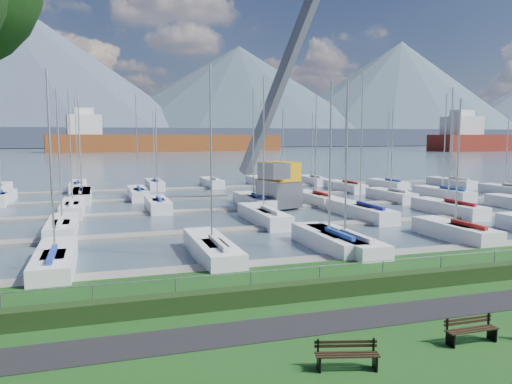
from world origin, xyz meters
name	(u,v)px	position (x,y,z in m)	size (l,w,h in m)	color
path	(379,316)	(0.00, -3.00, 0.01)	(160.00, 2.00, 0.04)	black
water	(117,150)	(0.00, 260.00, -0.40)	(800.00, 540.00, 0.20)	#435462
hedge	(346,287)	(0.00, -0.40, 0.35)	(80.00, 0.70, 0.70)	black
fence	(342,264)	(0.00, 0.00, 1.20)	(0.04, 0.04, 80.00)	gray
foothill	(113,137)	(0.00, 330.00, 6.00)	(900.00, 80.00, 12.00)	#3A4155
mountains	(118,87)	(7.35, 404.62, 46.68)	(1190.00, 360.00, 115.00)	#465066
docks	(210,211)	(0.00, 26.00, -0.22)	(90.00, 41.60, 0.25)	slate
bench_left	(347,355)	(-3.12, -6.42, 0.42)	(1.85, 0.88, 0.85)	black
bench_right	(471,330)	(1.52, -5.97, 0.42)	(1.80, 0.43, 0.85)	black
crane	(279,149)	(7.08, 26.95, 5.33)	(7.52, 12.99, 22.35)	slate
cargo_ship_mid	(160,143)	(17.78, 217.95, 3.47)	(109.52, 29.47, 21.50)	brown
cargo_ship_east	(504,142)	(179.29, 178.07, 3.72)	(83.36, 20.37, 21.50)	maroon
sailboat_fleet	(178,151)	(-2.48, 28.74, 5.25)	(75.58, 49.91, 12.53)	silver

